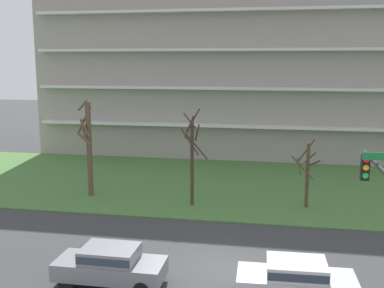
% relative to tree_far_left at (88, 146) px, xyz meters
% --- Properties ---
extents(ground, '(160.00, 160.00, 0.00)m').
position_rel_tree_far_left_xyz_m(ground, '(9.96, -9.49, -3.44)').
color(ground, '#38383A').
extents(grass_lawn_strip, '(80.00, 16.00, 0.08)m').
position_rel_tree_far_left_xyz_m(grass_lawn_strip, '(9.96, 4.51, -3.40)').
color(grass_lawn_strip, '#477238').
rests_on(grass_lawn_strip, ground).
extents(apartment_building, '(40.44, 11.03, 19.69)m').
position_rel_tree_far_left_xyz_m(apartment_building, '(9.96, 17.55, 6.40)').
color(apartment_building, '#9E938C').
rests_on(apartment_building, ground).
extents(tree_far_left, '(1.24, 1.44, 6.41)m').
position_rel_tree_far_left_xyz_m(tree_far_left, '(0.00, 0.00, 0.00)').
color(tree_far_left, brown).
rests_on(tree_far_left, ground).
extents(tree_left, '(1.64, 1.55, 6.05)m').
position_rel_tree_far_left_xyz_m(tree_left, '(7.05, -0.80, -0.27)').
color(tree_left, '#423023').
rests_on(tree_left, ground).
extents(tree_center, '(1.75, 1.75, 4.22)m').
position_rel_tree_far_left_xyz_m(tree_center, '(13.96, -0.03, -1.19)').
color(tree_center, '#4C3828').
rests_on(tree_center, ground).
extents(sedan_gray_near_left, '(4.41, 1.82, 1.57)m').
position_rel_tree_far_left_xyz_m(sedan_gray_near_left, '(5.64, -11.49, -2.57)').
color(sedan_gray_near_left, slate).
rests_on(sedan_gray_near_left, ground).
extents(sedan_silver_center_left, '(4.46, 1.95, 1.57)m').
position_rel_tree_far_left_xyz_m(sedan_silver_center_left, '(12.94, -11.49, -2.57)').
color(sedan_silver_center_left, '#B7BABF').
rests_on(sedan_silver_center_left, ground).
extents(traffic_signal_mast, '(0.90, 4.71, 6.21)m').
position_rel_tree_far_left_xyz_m(traffic_signal_mast, '(15.08, -14.52, 0.78)').
color(traffic_signal_mast, black).
rests_on(traffic_signal_mast, ground).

